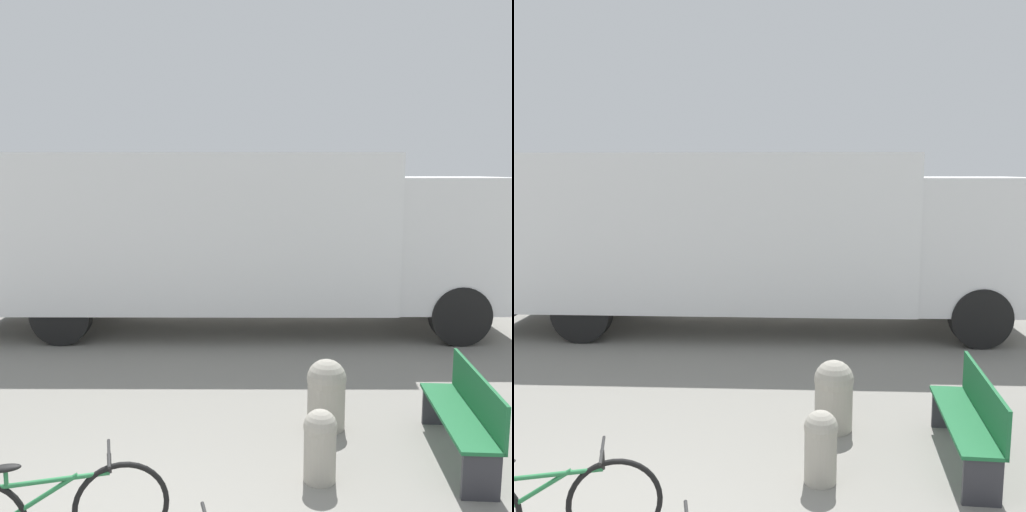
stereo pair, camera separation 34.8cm
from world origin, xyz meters
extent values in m
cube|color=white|center=(-0.66, 7.12, 1.86)|extent=(7.50, 3.08, 2.70)
cube|color=silver|center=(4.03, 7.50, 1.65)|extent=(2.30, 2.56, 2.30)
cylinder|color=black|center=(3.95, 8.59, 0.51)|extent=(1.03, 0.36, 1.01)
cylinder|color=black|center=(4.12, 6.42, 0.51)|extent=(1.03, 0.36, 1.01)
cylinder|color=black|center=(-2.76, 8.04, 0.51)|extent=(1.03, 0.36, 1.01)
cylinder|color=black|center=(-2.58, 5.87, 0.51)|extent=(1.03, 0.36, 1.01)
cube|color=#1E6638|center=(3.08, 2.48, 0.46)|extent=(0.44, 1.66, 0.04)
cube|color=#1E6638|center=(3.26, 2.48, 0.67)|extent=(0.07, 1.65, 0.46)
cube|color=#2D2D33|center=(3.10, 1.70, 0.22)|extent=(0.34, 0.06, 0.44)
cube|color=#2D2D33|center=(3.06, 3.25, 0.22)|extent=(0.34, 0.06, 0.44)
torus|color=black|center=(0.13, 0.76, 0.37)|extent=(0.70, 0.29, 0.73)
cylinder|color=#26723F|center=(-0.36, 0.58, 0.66)|extent=(0.84, 0.34, 0.04)
cylinder|color=#26723F|center=(-0.43, 0.56, 0.52)|extent=(0.56, 0.23, 0.34)
cylinder|color=#26723F|center=(-0.63, 0.49, 0.72)|extent=(0.03, 0.03, 0.12)
ellipsoid|color=black|center=(-0.63, 0.49, 0.80)|extent=(0.24, 0.16, 0.05)
cylinder|color=black|center=(0.05, 0.74, 0.74)|extent=(0.03, 0.03, 0.15)
cylinder|color=black|center=(0.05, 0.74, 0.81)|extent=(0.17, 0.42, 0.02)
cylinder|color=#9E998C|center=(1.67, 1.91, 0.27)|extent=(0.31, 0.31, 0.54)
sphere|color=#9E998C|center=(1.67, 1.91, 0.54)|extent=(0.32, 0.32, 0.32)
cylinder|color=#9E998C|center=(1.77, 3.06, 0.29)|extent=(0.43, 0.43, 0.58)
sphere|color=#9E998C|center=(1.77, 3.06, 0.58)|extent=(0.45, 0.45, 0.45)
camera|label=1|loc=(1.51, -3.17, 2.93)|focal=40.00mm
camera|label=2|loc=(1.85, -3.14, 2.93)|focal=40.00mm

